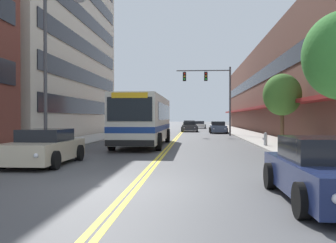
% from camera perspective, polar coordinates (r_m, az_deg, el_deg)
% --- Properties ---
extents(ground_plane, '(240.00, 240.00, 0.00)m').
position_cam_1_polar(ground_plane, '(46.86, 2.10, -1.64)').
color(ground_plane, '#4C4C4F').
extents(sidewalk_left, '(3.32, 106.00, 0.13)m').
position_cam_1_polar(sidewalk_left, '(47.64, -6.54, -1.53)').
color(sidewalk_left, '#B2ADA5').
rests_on(sidewalk_left, ground_plane).
extents(sidewalk_right, '(3.32, 106.00, 0.13)m').
position_cam_1_polar(sidewalk_right, '(47.16, 10.83, -1.56)').
color(sidewalk_right, '#B2ADA5').
rests_on(sidewalk_right, ground_plane).
extents(centre_line, '(0.34, 106.00, 0.01)m').
position_cam_1_polar(centre_line, '(46.86, 2.10, -1.63)').
color(centre_line, yellow).
rests_on(centre_line, ground_plane).
extents(office_tower_left, '(12.08, 25.43, 23.19)m').
position_cam_1_polar(office_tower_left, '(41.17, -20.60, 14.28)').
color(office_tower_left, beige).
rests_on(office_tower_left, ground_plane).
extents(storefront_row_right, '(9.10, 68.00, 10.47)m').
position_cam_1_polar(storefront_row_right, '(48.30, 17.82, 4.61)').
color(storefront_row_right, brown).
rests_on(storefront_row_right, ground_plane).
extents(city_bus, '(2.94, 11.20, 3.17)m').
position_cam_1_polar(city_bus, '(24.71, -3.61, 0.50)').
color(city_bus, silver).
rests_on(city_bus, ground_plane).
extents(car_charcoal_parked_left_near, '(2.07, 4.60, 1.35)m').
position_cam_1_polar(car_charcoal_parked_left_near, '(43.90, -3.85, -0.96)').
color(car_charcoal_parked_left_near, '#232328').
rests_on(car_charcoal_parked_left_near, ground_plane).
extents(car_champagne_parked_left_mid, '(2.18, 4.65, 1.38)m').
position_cam_1_polar(car_champagne_parked_left_mid, '(15.45, -18.34, -3.83)').
color(car_champagne_parked_left_mid, beige).
rests_on(car_champagne_parked_left_mid, ground_plane).
extents(car_red_parked_left_far, '(1.98, 4.16, 1.38)m').
position_cam_1_polar(car_red_parked_left_far, '(35.79, -5.38, -1.31)').
color(car_red_parked_left_far, maroon).
rests_on(car_red_parked_left_far, ground_plane).
extents(car_navy_parked_right_foreground, '(2.01, 4.76, 1.40)m').
position_cam_1_polar(car_navy_parked_right_foreground, '(8.92, 22.71, -7.11)').
color(car_navy_parked_right_foreground, '#19234C').
rests_on(car_navy_parked_right_foreground, ground_plane).
extents(car_slate_blue_parked_right_mid, '(2.03, 4.69, 1.38)m').
position_cam_1_polar(car_slate_blue_parked_right_mid, '(44.59, 7.64, -0.93)').
color(car_slate_blue_parked_right_mid, '#475675').
rests_on(car_slate_blue_parked_right_mid, ground_plane).
extents(car_beige_moving_lead, '(2.13, 4.22, 1.39)m').
position_cam_1_polar(car_beige_moving_lead, '(55.94, 3.28, -0.60)').
color(car_beige_moving_lead, '#BCAD89').
rests_on(car_beige_moving_lead, ground_plane).
extents(car_white_moving_second, '(2.12, 4.33, 1.24)m').
position_cam_1_polar(car_white_moving_second, '(63.81, 4.80, -0.52)').
color(car_white_moving_second, white).
rests_on(car_white_moving_second, ground_plane).
extents(car_dark_grey_moving_third, '(2.14, 4.53, 1.29)m').
position_cam_1_polar(car_dark_grey_moving_third, '(49.03, 3.32, -0.82)').
color(car_dark_grey_moving_third, '#38383D').
rests_on(car_dark_grey_moving_third, ground_plane).
extents(traffic_signal_mast, '(5.53, 0.38, 6.98)m').
position_cam_1_polar(traffic_signal_mast, '(38.44, 6.77, 5.23)').
color(traffic_signal_mast, '#47474C').
rests_on(traffic_signal_mast, ground_plane).
extents(street_lamp_left_near, '(1.99, 0.28, 7.48)m').
position_cam_1_polar(street_lamp_left_near, '(18.31, -17.40, 8.74)').
color(street_lamp_left_near, '#47474C').
rests_on(street_lamp_left_near, ground_plane).
extents(street_tree_right_mid, '(2.52, 2.52, 4.60)m').
position_cam_1_polar(street_tree_right_mid, '(25.90, 17.00, 3.89)').
color(street_tree_right_mid, brown).
rests_on(street_tree_right_mid, sidewalk_right).
extents(fire_hydrant, '(0.29, 0.21, 0.81)m').
position_cam_1_polar(fire_hydrant, '(23.74, 14.63, -2.57)').
color(fire_hydrant, '#B7B7BC').
rests_on(fire_hydrant, sidewalk_right).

